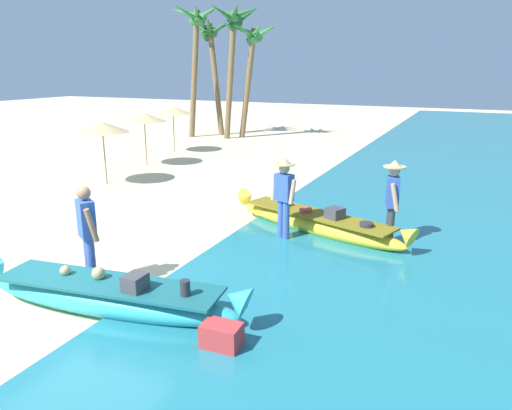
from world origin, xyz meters
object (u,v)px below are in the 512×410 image
palm_tree_leaning_seaward (252,44)px  cooler_box (222,339)px  person_tourist_customer (87,231)px  palm_tree_mid_cluster (211,41)px  person_vendor_hatted (284,194)px  boat_cyan_foreground (110,296)px  palm_tree_far_behind (196,31)px  boat_yellow_midground (317,223)px  palm_tree_tall_inland (234,31)px  person_vendor_assistant (392,198)px

palm_tree_leaning_seaward → cooler_box: size_ratio=11.35×
person_tourist_customer → palm_tree_mid_cluster: bearing=113.4°
person_vendor_hatted → palm_tree_leaning_seaward: size_ratio=0.32×
boat_cyan_foreground → palm_tree_far_behind: size_ratio=0.68×
person_vendor_hatted → person_tourist_customer: size_ratio=1.04×
palm_tree_far_behind → palm_tree_mid_cluster: bearing=84.6°
boat_yellow_midground → palm_tree_tall_inland: (-8.13, 12.06, 4.82)m
person_vendor_hatted → palm_tree_tall_inland: (-7.65, 12.79, 4.06)m
boat_yellow_midground → palm_tree_leaning_seaward: 15.35m
boat_cyan_foreground → person_tourist_customer: 1.27m
person_vendor_hatted → cooler_box: bearing=-79.1°
boat_cyan_foreground → person_vendor_assistant: person_vendor_assistant is taller
person_vendor_assistant → palm_tree_mid_cluster: palm_tree_mid_cluster is taller
person_vendor_assistant → palm_tree_leaning_seaward: (-9.00, 12.79, 3.52)m
palm_tree_mid_cluster → person_vendor_assistant: bearing=-48.9°
boat_cyan_foreground → cooler_box: boat_cyan_foreground is taller
boat_yellow_midground → person_vendor_hatted: person_vendor_hatted is taller
boat_cyan_foreground → palm_tree_leaning_seaward: bearing=108.5°
person_tourist_customer → cooler_box: person_tourist_customer is taller
boat_yellow_midground → palm_tree_leaning_seaward: bearing=120.4°
person_vendor_hatted → palm_tree_far_behind: 16.32m
person_vendor_assistant → palm_tree_tall_inland: (-9.67, 12.14, 4.07)m
palm_tree_far_behind → palm_tree_leaning_seaward: bearing=18.9°
boat_yellow_midground → palm_tree_mid_cluster: size_ratio=0.74×
person_tourist_customer → person_vendor_assistant: size_ratio=0.96×
person_tourist_customer → palm_tree_mid_cluster: palm_tree_mid_cluster is taller
cooler_box → boat_yellow_midground: bearing=90.7°
boat_yellow_midground → palm_tree_tall_inland: palm_tree_tall_inland is taller
person_vendor_hatted → person_vendor_assistant: 2.13m
boat_yellow_midground → person_vendor_hatted: 1.16m
boat_yellow_midground → palm_tree_leaning_seaward: size_ratio=0.79×
cooler_box → person_vendor_assistant: bearing=72.4°
boat_cyan_foreground → palm_tree_leaning_seaward: 18.72m
palm_tree_tall_inland → palm_tree_mid_cluster: 2.13m
boat_cyan_foreground → palm_tree_leaning_seaward: palm_tree_leaning_seaward is taller
boat_cyan_foreground → palm_tree_mid_cluster: palm_tree_mid_cluster is taller
person_tourist_customer → palm_tree_far_behind: 17.99m
palm_tree_tall_inland → palm_tree_mid_cluster: (-1.82, 1.05, -0.35)m
cooler_box → boat_cyan_foreground: bearing=170.8°
palm_tree_far_behind → palm_tree_tall_inland: bearing=7.1°
person_vendor_assistant → palm_tree_far_behind: palm_tree_far_behind is taller
person_vendor_hatted → palm_tree_leaning_seaward: 15.55m
boat_yellow_midground → person_tourist_customer: size_ratio=2.57×
palm_tree_leaning_seaward → person_vendor_hatted: bearing=-62.6°
palm_tree_mid_cluster → cooler_box: 21.12m
boat_cyan_foreground → person_vendor_assistant: (3.21, 4.50, 0.74)m
palm_tree_far_behind → cooler_box: size_ratio=13.07×
person_vendor_assistant → cooler_box: person_vendor_assistant is taller
person_vendor_hatted → palm_tree_leaning_seaward: bearing=117.4°
person_vendor_hatted → palm_tree_leaning_seaward: palm_tree_leaning_seaward is taller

